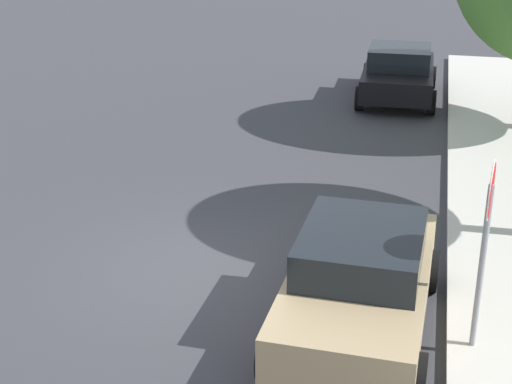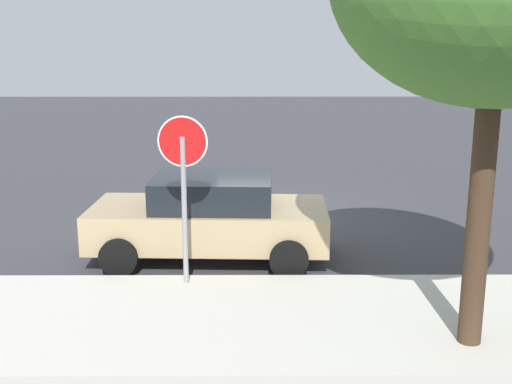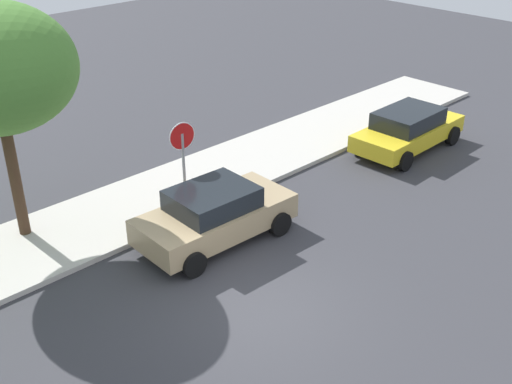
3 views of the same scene
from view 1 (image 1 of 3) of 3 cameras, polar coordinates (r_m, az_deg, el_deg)
The scene contains 4 objects.
ground_plane at distance 12.64m, azimuth -4.41°, elevation -5.58°, with size 60.00×60.00×0.00m, color #38383D.
stop_sign at distance 10.07m, azimuth 16.43°, elevation -2.41°, with size 0.75×0.12×2.72m.
parked_car_tan at distance 10.80m, azimuth 7.53°, elevation -6.38°, with size 4.16×2.17×1.49m.
parked_car_black at distance 22.00m, azimuth 10.32°, elevation 8.52°, with size 3.91×2.12×1.45m.
Camera 1 is at (10.61, 3.42, 5.97)m, focal length 55.00 mm.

